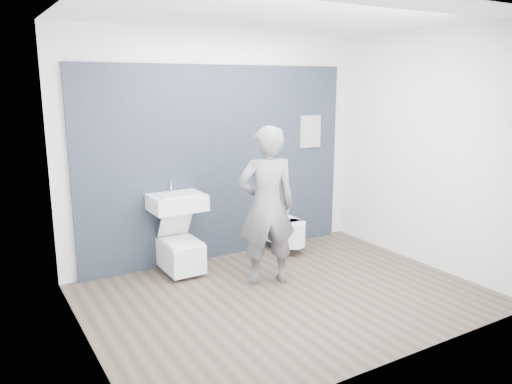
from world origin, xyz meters
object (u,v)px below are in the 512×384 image
washbasin (177,202)px  toilet_square (181,253)px  toilet_rounded (287,232)px  visitor (267,206)px

washbasin → toilet_square: size_ratio=0.84×
toilet_square → toilet_rounded: toilet_square is taller
toilet_square → toilet_rounded: size_ratio=1.22×
washbasin → toilet_rounded: bearing=-2.6°
toilet_square → toilet_rounded: (1.49, -0.01, 0.03)m
toilet_rounded → visitor: bearing=-136.7°
toilet_square → visitor: visitor is taller
washbasin → visitor: bearing=-48.0°
toilet_square → visitor: (0.72, -0.74, 0.64)m
visitor → toilet_square: bearing=-28.7°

